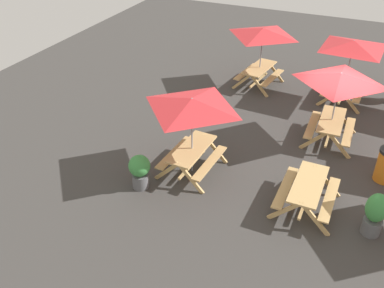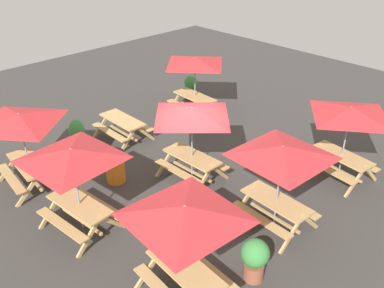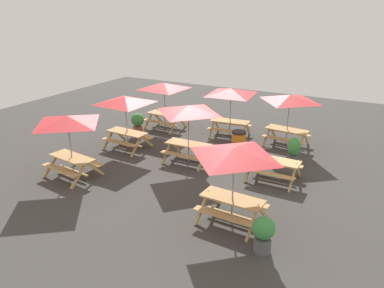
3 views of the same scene
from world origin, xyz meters
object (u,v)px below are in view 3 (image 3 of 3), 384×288
object	(u,v)px
picnic_table_2	(234,158)
potted_plant_2	(138,122)
potted_plant_1	(293,151)
picnic_table_4	(68,124)
picnic_table_1	(274,165)
trash_bin_orange	(239,142)
picnic_table_5	(188,113)
picnic_table_7	(231,95)
potted_plant_0	(263,233)
picnic_table_6	(290,102)
picnic_table_3	(164,89)
picnic_table_0	(125,104)

from	to	relation	value
picnic_table_2	potted_plant_2	xyz separation A→B (m)	(7.00, -5.11, -1.40)
potted_plant_1	picnic_table_4	bearing A→B (deg)	35.03
picnic_table_1	trash_bin_orange	bearing A→B (deg)	-40.21
picnic_table_2	trash_bin_orange	size ratio (longest dim) A/B	2.38
picnic_table_5	picnic_table_7	distance (m)	3.60
picnic_table_2	potted_plant_0	xyz separation A→B (m)	(-1.23, 0.96, -1.43)
picnic_table_6	picnic_table_7	bearing A→B (deg)	6.30
picnic_table_6	potted_plant_2	world-z (taller)	picnic_table_6
picnic_table_6	trash_bin_orange	xyz separation A→B (m)	(1.52, 1.87, -1.49)
picnic_table_7	potted_plant_0	size ratio (longest dim) A/B	2.84
picnic_table_7	picnic_table_2	bearing A→B (deg)	107.87
picnic_table_3	picnic_table_5	xyz separation A→B (m)	(-3.10, 3.20, 0.00)
picnic_table_0	picnic_table_4	world-z (taller)	same
picnic_table_7	potted_plant_0	distance (m)	9.00
picnic_table_4	trash_bin_orange	xyz separation A→B (m)	(-4.48, -4.92, -1.49)
picnic_table_2	potted_plant_0	size ratio (longest dim) A/B	2.36
picnic_table_4	picnic_table_5	world-z (taller)	same
picnic_table_5	picnic_table_4	bearing A→B (deg)	45.48
picnic_table_7	trash_bin_orange	size ratio (longest dim) A/B	2.87
picnic_table_7	potted_plant_2	distance (m)	4.64
picnic_table_7	potted_plant_2	world-z (taller)	picnic_table_7
picnic_table_3	picnic_table_5	bearing A→B (deg)	138.48
picnic_table_0	picnic_table_4	size ratio (longest dim) A/B	1.21
picnic_table_6	trash_bin_orange	size ratio (longest dim) A/B	2.38
potted_plant_0	trash_bin_orange	bearing A→B (deg)	-63.29
picnic_table_4	picnic_table_5	size ratio (longest dim) A/B	1.00
potted_plant_0	potted_plant_2	distance (m)	10.23
picnic_table_2	potted_plant_0	distance (m)	2.12
picnic_table_5	trash_bin_orange	bearing A→B (deg)	-130.84
picnic_table_4	potted_plant_0	world-z (taller)	picnic_table_4
potted_plant_2	trash_bin_orange	bearing A→B (deg)	178.94
picnic_table_3	potted_plant_1	size ratio (longest dim) A/B	2.45
picnic_table_7	picnic_table_6	bearing A→B (deg)	174.84
picnic_table_1	picnic_table_3	distance (m)	7.45
picnic_table_5	trash_bin_orange	size ratio (longest dim) A/B	2.38
picnic_table_2	trash_bin_orange	xyz separation A→B (m)	(1.77, -5.01, -1.49)
picnic_table_6	picnic_table_4	bearing A→B (deg)	54.69
potted_plant_0	picnic_table_0	bearing A→B (deg)	-29.71
picnic_table_3	picnic_table_6	distance (m)	6.07
picnic_table_2	picnic_table_4	world-z (taller)	same
picnic_table_0	potted_plant_2	size ratio (longest dim) A/B	2.75
picnic_table_0	picnic_table_7	world-z (taller)	same
potted_plant_1	potted_plant_2	xyz separation A→B (m)	(7.54, -0.26, -0.02)
picnic_table_5	potted_plant_1	world-z (taller)	picnic_table_5
picnic_table_0	picnic_table_5	world-z (taller)	same
picnic_table_0	picnic_table_5	xyz separation A→B (m)	(-3.02, 0.02, 0.00)
picnic_table_7	potted_plant_2	xyz separation A→B (m)	(4.05, 1.77, -1.40)
picnic_table_0	potted_plant_1	xyz separation A→B (m)	(-6.78, -1.55, -1.38)
picnic_table_7	picnic_table_0	bearing A→B (deg)	42.09
picnic_table_2	trash_bin_orange	bearing A→B (deg)	-67.35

